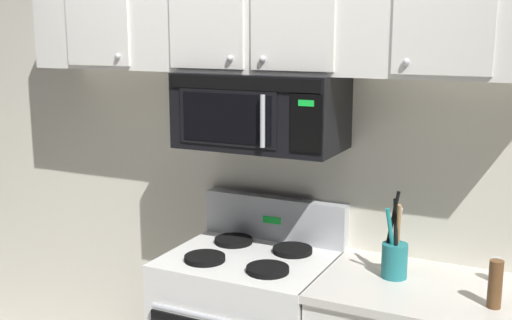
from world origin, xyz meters
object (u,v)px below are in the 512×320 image
over_range_microwave (261,111)px  utensil_crock_teal (394,256)px  pepper_mill (495,284)px  salt_shaker (496,270)px

over_range_microwave → utensil_crock_teal: bearing=-6.4°
over_range_microwave → pepper_mill: over_range_microwave is taller
over_range_microwave → pepper_mill: bearing=-10.8°
over_range_microwave → salt_shaker: size_ratio=7.36×
utensil_crock_teal → salt_shaker: bearing=19.4°
utensil_crock_teal → salt_shaker: size_ratio=3.65×
over_range_microwave → salt_shaker: (1.07, 0.07, -0.62)m
over_range_microwave → pepper_mill: size_ratio=4.03×
pepper_mill → utensil_crock_teal: bearing=162.3°
utensil_crock_teal → pepper_mill: size_ratio=2.00×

